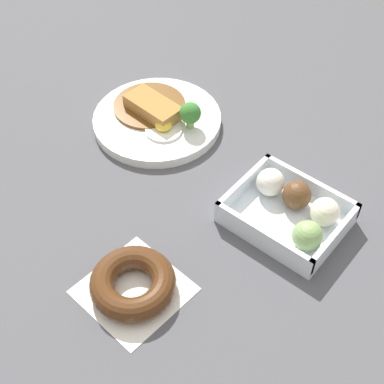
% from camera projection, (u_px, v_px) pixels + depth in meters
% --- Properties ---
extents(ground_plane, '(1.60, 1.60, 0.00)m').
position_uv_depth(ground_plane, '(172.00, 215.00, 0.89)').
color(ground_plane, '#4C4C51').
extents(curry_plate, '(0.23, 0.23, 0.07)m').
position_uv_depth(curry_plate, '(158.00, 118.00, 1.02)').
color(curry_plate, white).
rests_on(curry_plate, ground_plane).
extents(donut_box, '(0.17, 0.14, 0.06)m').
position_uv_depth(donut_box, '(292.00, 211.00, 0.86)').
color(donut_box, silver).
rests_on(donut_box, ground_plane).
extents(chocolate_ring_donut, '(0.14, 0.14, 0.04)m').
position_uv_depth(chocolate_ring_donut, '(133.00, 283.00, 0.78)').
color(chocolate_ring_donut, white).
rests_on(chocolate_ring_donut, ground_plane).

